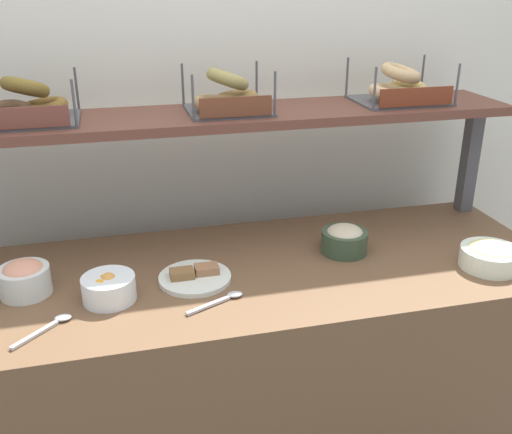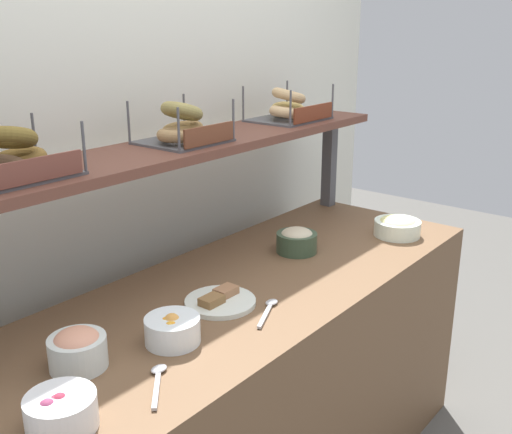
{
  "view_description": "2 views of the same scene",
  "coord_description": "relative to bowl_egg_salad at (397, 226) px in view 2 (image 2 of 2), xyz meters",
  "views": [
    {
      "loc": [
        -0.37,
        -1.55,
        1.69
      ],
      "look_at": [
        0.03,
        0.02,
        1.01
      ],
      "focal_mm": 40.87,
      "sensor_mm": 36.0,
      "label": 1
    },
    {
      "loc": [
        -1.4,
        -1.15,
        1.67
      ],
      "look_at": [
        0.06,
        0.01,
        1.06
      ],
      "focal_mm": 42.53,
      "sensor_mm": 36.0,
      "label": 2
    }
  ],
  "objects": [
    {
      "name": "back_wall",
      "position": [
        -0.73,
        0.72,
        0.31
      ],
      "size": [
        3.15,
        0.06,
        2.4
      ],
      "primitive_type": "cube",
      "color": "silver",
      "rests_on": "ground_plane"
    },
    {
      "name": "deli_counter",
      "position": [
        -0.73,
        0.17,
        -0.46
      ],
      "size": [
        1.95,
        0.7,
        0.85
      ],
      "primitive_type": "cube",
      "color": "brown",
      "rests_on": "ground_plane"
    },
    {
      "name": "shelf_riser_right",
      "position": [
        0.19,
        0.44,
        0.16
      ],
      "size": [
        0.05,
        0.05,
        0.4
      ],
      "primitive_type": "cube",
      "color": "#4C4C51",
      "rests_on": "deli_counter"
    },
    {
      "name": "upper_shelf",
      "position": [
        -0.73,
        0.44,
        0.38
      ],
      "size": [
        1.91,
        0.32,
        0.03
      ],
      "primitive_type": "cube",
      "color": "brown",
      "rests_on": "shelf_riser_left"
    },
    {
      "name": "bowl_egg_salad",
      "position": [
        0.0,
        0.0,
        0.0
      ],
      "size": [
        0.18,
        0.18,
        0.08
      ],
      "color": "white",
      "rests_on": "deli_counter"
    },
    {
      "name": "bowl_lox_spread",
      "position": [
        -1.37,
        0.18,
        0.01
      ],
      "size": [
        0.14,
        0.14,
        0.1
      ],
      "color": "silver",
      "rests_on": "deli_counter"
    },
    {
      "name": "bowl_beet_salad",
      "position": [
        -1.54,
        0.01,
        0.0
      ],
      "size": [
        0.15,
        0.15,
        0.08
      ],
      "color": "white",
      "rests_on": "deli_counter"
    },
    {
      "name": "bowl_fruit_salad",
      "position": [
        -1.15,
        0.08,
        -0.0
      ],
      "size": [
        0.15,
        0.15,
        0.08
      ],
      "color": "white",
      "rests_on": "deli_counter"
    },
    {
      "name": "bowl_tuna_salad",
      "position": [
        -0.4,
        0.21,
        0.01
      ],
      "size": [
        0.15,
        0.15,
        0.09
      ],
      "color": "#364A34",
      "rests_on": "deli_counter"
    },
    {
      "name": "serving_plate_white",
      "position": [
        -0.9,
        0.14,
        -0.03
      ],
      "size": [
        0.22,
        0.22,
        0.04
      ],
      "color": "white",
      "rests_on": "deli_counter"
    },
    {
      "name": "serving_spoon_near_plate",
      "position": [
        -0.84,
        -0.0,
        -0.03
      ],
      "size": [
        0.17,
        0.09,
        0.01
      ],
      "color": "#B7B7BC",
      "rests_on": "deli_counter"
    },
    {
      "name": "serving_spoon_by_edge",
      "position": [
        -1.3,
        -0.02,
        -0.03
      ],
      "size": [
        0.14,
        0.13,
        0.01
      ],
      "color": "#B7B7BC",
      "rests_on": "deli_counter"
    },
    {
      "name": "bagel_basket_cinnamon_raisin",
      "position": [
        -1.33,
        0.45,
        0.44
      ],
      "size": [
        0.29,
        0.24,
        0.15
      ],
      "color": "#4C4C51",
      "rests_on": "upper_shelf"
    },
    {
      "name": "bagel_basket_everything",
      "position": [
        -0.73,
        0.44,
        0.44
      ],
      "size": [
        0.28,
        0.26,
        0.15
      ],
      "color": "#4C4C51",
      "rests_on": "upper_shelf"
    },
    {
      "name": "bagel_basket_plain",
      "position": [
        -0.12,
        0.45,
        0.44
      ],
      "size": [
        0.31,
        0.26,
        0.14
      ],
      "color": "#4C4C51",
      "rests_on": "upper_shelf"
    }
  ]
}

